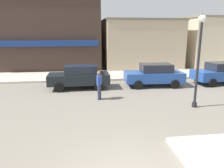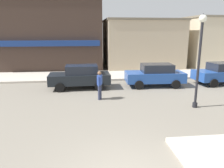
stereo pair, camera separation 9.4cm
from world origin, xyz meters
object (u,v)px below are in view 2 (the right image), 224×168
at_px(parked_car_third, 222,73).
at_px(pedestrian_crossing_near, 100,84).
at_px(lamp_post, 200,48).
at_px(parked_car_nearest, 80,76).
at_px(parked_car_second, 155,75).

height_order(parked_car_third, pedestrian_crossing_near, pedestrian_crossing_near).
relative_size(lamp_post, parked_car_nearest, 1.13).
xyz_separation_m(parked_car_third, pedestrian_crossing_near, (-9.07, -2.71, 0.06)).
bearing_deg(parked_car_second, parked_car_nearest, 179.76).
height_order(parked_car_nearest, parked_car_third, same).
relative_size(parked_car_third, pedestrian_crossing_near, 2.58).
distance_m(parked_car_nearest, parked_car_third, 10.20).
distance_m(parked_car_second, parked_car_third, 5.05).
distance_m(parked_car_third, pedestrian_crossing_near, 9.47).
relative_size(parked_car_second, pedestrian_crossing_near, 2.53).
bearing_deg(lamp_post, parked_car_second, 98.25).
xyz_separation_m(parked_car_second, parked_car_third, (5.05, 0.09, 0.00)).
relative_size(parked_car_nearest, parked_car_third, 0.97).
relative_size(parked_car_second, parked_car_third, 0.98).
bearing_deg(pedestrian_crossing_near, parked_car_third, 16.61).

